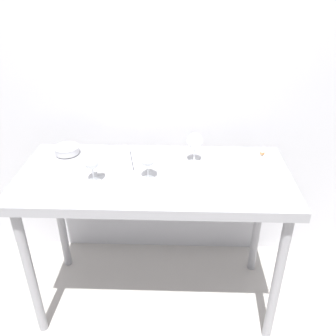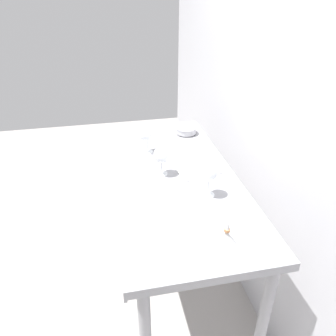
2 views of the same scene
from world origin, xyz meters
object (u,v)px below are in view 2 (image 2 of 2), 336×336
wine_glass_near_left (147,135)px  wine_glass_near_center (161,156)px  wine_glass_far_right (209,173)px  open_notebook (190,161)px  decanter_funnel (226,239)px  tasting_bowl (186,130)px  tasting_sheet_upper (192,219)px

wine_glass_near_left → wine_glass_near_center: size_ratio=1.03×
wine_glass_far_right → open_notebook: 0.36m
open_notebook → wine_glass_far_right: bearing=-12.9°
decanter_funnel → tasting_bowl: bearing=173.8°
wine_glass_near_left → open_notebook: size_ratio=0.39×
wine_glass_far_right → tasting_bowl: wine_glass_far_right is taller
wine_glass_far_right → tasting_sheet_upper: bearing=-36.8°
decanter_funnel → wine_glass_far_right: bearing=173.5°
wine_glass_near_center → decanter_funnel: (0.58, 0.14, -0.07)m
open_notebook → decanter_funnel: decanter_funnel is taller
wine_glass_far_right → wine_glass_near_center: wine_glass_far_right is taller
wine_glass_near_center → tasting_sheet_upper: (0.40, 0.06, -0.11)m
wine_glass_far_right → decanter_funnel: size_ratio=1.33×
open_notebook → decanter_funnel: 0.69m
decanter_funnel → wine_glass_near_left: bearing=-168.4°
tasting_sheet_upper → wine_glass_near_left: bearing=159.6°
wine_glass_near_left → tasting_sheet_upper: wine_glass_near_left is taller
open_notebook → tasting_bowl: bearing=157.5°
wine_glass_far_right → decanter_funnel: 0.36m
wine_glass_far_right → tasting_bowl: size_ratio=1.24×
tasting_sheet_upper → decanter_funnel: (0.19, 0.08, 0.04)m
wine_glass_near_center → wine_glass_near_left: bearing=-172.6°
wine_glass_near_left → decanter_funnel: 0.87m
tasting_sheet_upper → tasting_bowl: (-0.88, 0.20, 0.03)m
wine_glass_near_left → wine_glass_far_right: (0.50, 0.21, 0.01)m
open_notebook → decanter_funnel: (0.69, -0.05, 0.04)m
wine_glass_near_left → decanter_funnel: bearing=11.6°
wine_glass_far_right → tasting_sheet_upper: 0.24m
open_notebook → tasting_sheet_upper: bearing=-26.1°
tasting_bowl → decanter_funnel: 1.07m
tasting_sheet_upper → tasting_bowl: bearing=138.9°
wine_glass_near_left → tasting_bowl: size_ratio=1.19×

